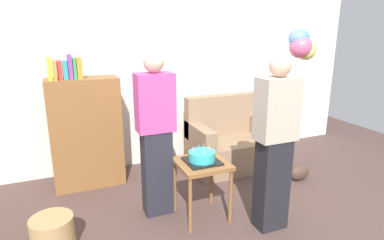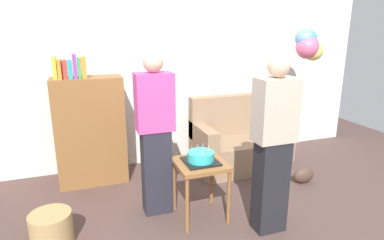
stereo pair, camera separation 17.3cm
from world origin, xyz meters
The scene contains 11 objects.
ground_plane centered at (0.00, 0.00, 0.00)m, with size 8.00×8.00×0.00m, color #4C3833.
wall_back centered at (0.00, 2.05, 1.35)m, with size 6.00×0.10×2.70m, color silver.
couch centered at (0.72, 1.45, 0.34)m, with size 1.10×0.70×0.96m.
bookshelf centered at (-1.12, 1.62, 0.68)m, with size 0.80×0.36×1.57m.
side_table centered at (-0.16, 0.43, 0.50)m, with size 0.48×0.48×0.59m.
birthday_cake centered at (-0.16, 0.43, 0.64)m, with size 0.32×0.32×0.17m.
person_blowing_candles centered at (-0.54, 0.69, 0.83)m, with size 0.36×0.22×1.63m.
person_holding_cake centered at (0.37, 0.03, 0.83)m, with size 0.36×0.22×1.63m.
wicker_basket centered at (-1.55, 0.45, 0.15)m, with size 0.36×0.36×0.30m, color #A88451.
handbag centered at (1.31, 0.71, 0.10)m, with size 0.28×0.14×0.20m, color #473328.
balloon_bunch centered at (1.65, 1.28, 1.64)m, with size 0.38×0.44×1.84m.
Camera 2 is at (-1.23, -2.32, 1.84)m, focal length 30.76 mm.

